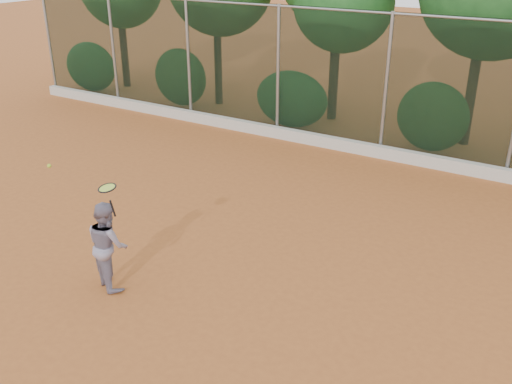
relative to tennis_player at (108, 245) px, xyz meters
The scene contains 6 objects.
ground 1.90m from the tennis_player, 29.68° to the left, with size 80.00×80.00×0.00m, color #A65927.
concrete_curb 7.86m from the tennis_player, 78.75° to the left, with size 24.00×0.20×0.30m, color beige.
tennis_player is the anchor object (origin of this frame).
chainlink_fence 8.10m from the tennis_player, 79.00° to the left, with size 24.09×0.09×3.50m.
tennis_racket 1.07m from the tennis_player, 25.19° to the right, with size 0.34×0.34×0.53m.
tennis_ball_in_flight 1.71m from the tennis_player, behind, with size 0.07×0.07×0.07m.
Camera 1 is at (4.44, -6.22, 5.05)m, focal length 40.00 mm.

